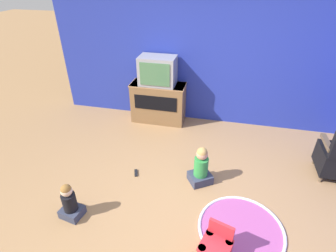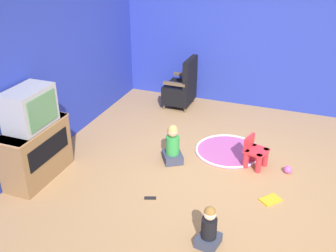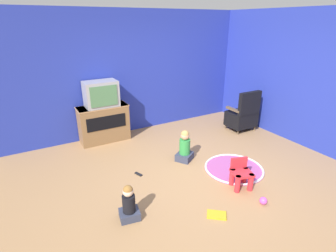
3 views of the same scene
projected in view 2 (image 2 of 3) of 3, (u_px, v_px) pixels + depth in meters
ground_plane at (210, 171)px, 5.59m from camera, size 30.00×30.00×0.00m
wall_back at (45, 65)px, 5.62m from camera, size 5.65×0.12×2.67m
wall_right at (264, 37)px, 7.08m from camera, size 0.12×5.52×2.67m
tv_cabinet at (37, 151)px, 5.29m from camera, size 1.04×0.44×0.78m
television at (30, 108)px, 5.00m from camera, size 0.66×0.42×0.52m
black_armchair at (182, 88)px, 7.47m from camera, size 0.63×0.52×0.97m
yellow_kid_chair at (255, 154)px, 5.62m from camera, size 0.37×0.36×0.46m
play_mat at (228, 151)px, 6.08m from camera, size 1.03×1.03×0.04m
child_watching_left at (209, 229)px, 4.19m from camera, size 0.29×0.27×0.51m
child_watching_center at (173, 146)px, 5.71m from camera, size 0.40×0.39×0.59m
toy_ball at (288, 170)px, 5.52m from camera, size 0.11×0.11×0.11m
book at (270, 200)px, 4.97m from camera, size 0.30×0.29×0.02m
remote_control at (150, 198)px, 5.01m from camera, size 0.09×0.16×0.02m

